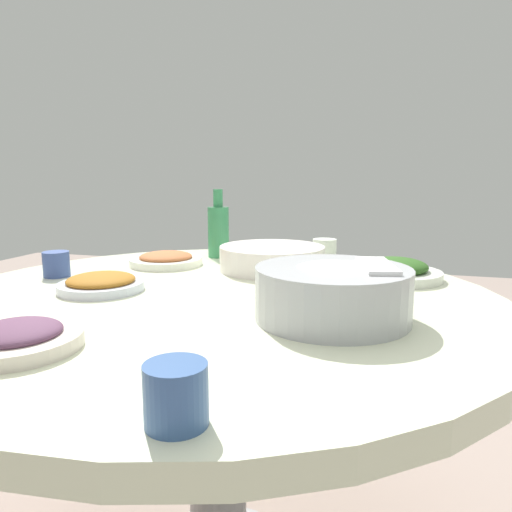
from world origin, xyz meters
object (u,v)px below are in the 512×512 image
dish_tofu_braise (166,259)px  tea_cup_side (176,395)px  soup_bowl (272,259)px  rice_bowl (333,292)px  tea_cup_near (325,249)px  dish_stirfry (101,283)px  round_dining_table (216,338)px  green_bottle (218,230)px  dish_greens (396,271)px  tea_cup_far (56,264)px  dish_eggplant (17,338)px

dish_tofu_braise → tea_cup_side: bearing=-62.5°
soup_bowl → dish_tofu_braise: bearing=-177.0°
rice_bowl → tea_cup_near: rice_bowl is taller
dish_tofu_braise → soup_bowl: bearing=3.0°
dish_tofu_braise → tea_cup_near: tea_cup_near is taller
dish_tofu_braise → dish_stirfry: bearing=-90.0°
rice_bowl → dish_tofu_braise: bearing=143.7°
round_dining_table → rice_bowl: bearing=-23.7°
dish_stirfry → green_bottle: green_bottle is taller
rice_bowl → dish_greens: size_ratio=1.25×
round_dining_table → green_bottle: (-0.16, 0.45, 0.20)m
tea_cup_far → green_bottle: bearing=52.9°
tea_cup_far → dish_stirfry: bearing=-26.4°
dish_tofu_braise → tea_cup_far: 0.31m
rice_bowl → dish_stirfry: rice_bowl is taller
soup_bowl → dish_stirfry: (-0.32, -0.35, -0.01)m
dish_greens → tea_cup_near: 0.33m
round_dining_table → dish_tofu_braise: size_ratio=6.03×
soup_bowl → dish_greens: bearing=-4.8°
green_bottle → tea_cup_side: bearing=-71.9°
rice_bowl → tea_cup_far: (-0.75, 0.17, -0.02)m
dish_tofu_braise → round_dining_table: bearing=-46.5°
dish_greens → tea_cup_far: (-0.86, -0.22, 0.01)m
dish_stirfry → tea_cup_far: tea_cup_far is taller
green_bottle → tea_cup_side: 1.05m
tea_cup_side → green_bottle: bearing=108.1°
dish_stirfry → dish_greens: 0.73m
soup_bowl → dish_tofu_braise: (-0.32, -0.02, -0.02)m
tea_cup_far → tea_cup_near: bearing=35.5°
round_dining_table → dish_stirfry: dish_stirfry is taller
soup_bowl → dish_greens: 0.34m
soup_bowl → tea_cup_far: (-0.53, -0.24, 0.00)m
soup_bowl → tea_cup_far: 0.58m
round_dining_table → dish_stirfry: bearing=-168.7°
dish_greens → dish_eggplant: bearing=-129.9°
dish_eggplant → dish_greens: dish_greens is taller
dish_eggplant → dish_tofu_braise: dish_eggplant is taller
rice_bowl → dish_greens: rice_bowl is taller
tea_cup_side → dish_stirfry: bearing=130.8°
dish_tofu_braise → dish_greens: (0.66, -0.01, 0.01)m
rice_bowl → dish_greens: bearing=73.3°
dish_eggplant → green_bottle: size_ratio=0.90×
round_dining_table → tea_cup_far: 0.49m
dish_eggplant → tea_cup_far: (-0.30, 0.46, 0.02)m
tea_cup_far → tea_cup_side: tea_cup_side is taller
dish_stirfry → dish_tofu_braise: (0.00, 0.33, -0.00)m
dish_eggplant → dish_stirfry: dish_eggplant is taller
soup_bowl → dish_eggplant: soup_bowl is taller
soup_bowl → tea_cup_side: bearing=-82.8°
round_dining_table → green_bottle: size_ratio=5.84×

